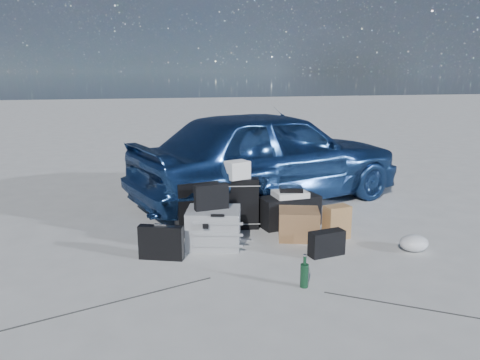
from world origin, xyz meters
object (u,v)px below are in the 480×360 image
suitcase_left (197,208)px  suitcase_right (237,203)px  duffel_bag (289,211)px  car (270,155)px  pelican_case (214,227)px  cardboard_box (299,224)px  green_bottle (304,272)px  briefcase (161,243)px

suitcase_left → suitcase_right: bearing=0.2°
suitcase_right → duffel_bag: bearing=5.0°
car → suitcase_left: car is taller
car → pelican_case: size_ratio=7.13×
car → pelican_case: 1.96m
car → cardboard_box: size_ratio=9.03×
suitcase_left → green_bottle: (0.71, -1.60, -0.17)m
suitcase_left → suitcase_right: (0.50, 0.10, -0.01)m
green_bottle → briefcase: bearing=141.5°
car → suitcase_right: size_ratio=6.55×
car → suitcase_right: (-0.73, -1.02, -0.38)m
pelican_case → suitcase_left: bearing=121.7°
pelican_case → duffel_bag: 1.13m
briefcase → suitcase_right: (0.96, 0.77, 0.13)m
duffel_bag → green_bottle: duffel_bag is taller
briefcase → suitcase_right: bearing=59.5°
suitcase_left → suitcase_right: suitcase_left is taller
briefcase → green_bottle: (1.17, -0.93, -0.03)m
car → green_bottle: (-0.52, -2.72, -0.54)m
suitcase_left → cardboard_box: size_ratio=1.41×
green_bottle → car: bearing=79.3°
briefcase → car: bearing=67.6°
suitcase_left → duffel_bag: size_ratio=0.86×
pelican_case → briefcase: pelican_case is taller
duffel_bag → cardboard_box: 0.46m
suitcase_left → duffel_bag: bearing=-8.9°
briefcase → green_bottle: 1.50m
pelican_case → cardboard_box: bearing=15.3°
pelican_case → suitcase_right: size_ratio=0.92×
suitcase_left → green_bottle: suitcase_left is taller
pelican_case → green_bottle: bearing=-48.2°
green_bottle → suitcase_left: bearing=114.0°
duffel_bag → cardboard_box: (-0.05, -0.46, -0.02)m
pelican_case → suitcase_right: bearing=69.1°
pelican_case → duffel_bag: size_ratio=0.77×
suitcase_left → car: bearing=31.4°
briefcase → green_bottle: size_ratio=1.55×
car → suitcase_left: 1.71m
cardboard_box → green_bottle: (-0.39, -1.18, -0.02)m
car → briefcase: (-1.69, -1.79, -0.51)m
car → briefcase: size_ratio=8.93×
duffel_bag → pelican_case: bearing=-166.6°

